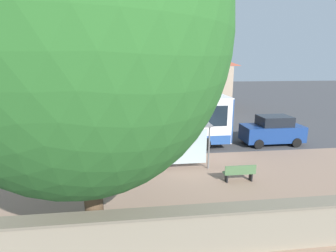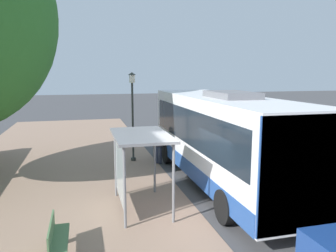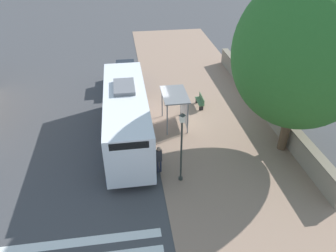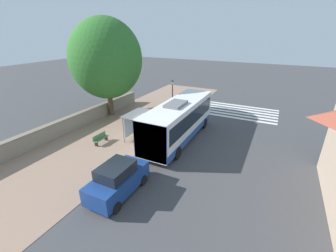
{
  "view_description": "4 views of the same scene",
  "coord_description": "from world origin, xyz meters",
  "px_view_note": "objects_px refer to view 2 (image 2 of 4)",
  "views": [
    {
      "loc": [
        -15.16,
        3.39,
        5.6
      ],
      "look_at": [
        -1.05,
        1.68,
        2.12
      ],
      "focal_mm": 28.0,
      "sensor_mm": 36.0,
      "label": 1
    },
    {
      "loc": [
        -3.37,
        -8.87,
        4.26
      ],
      "look_at": [
        0.2,
        4.75,
        1.99
      ],
      "focal_mm": 35.0,
      "sensor_mm": 36.0,
      "label": 2
    },
    {
      "loc": [
        1.69,
        20.29,
        12.39
      ],
      "look_at": [
        -0.71,
        4.3,
        2.08
      ],
      "focal_mm": 35.0,
      "sensor_mm": 36.0,
      "label": 3
    },
    {
      "loc": [
        8.89,
        -14.34,
        9.02
      ],
      "look_at": [
        0.8,
        1.89,
        1.31
      ],
      "focal_mm": 24.0,
      "sensor_mm": 36.0,
      "label": 4
    }
  ],
  "objects_px": {
    "bench": "(57,239)",
    "street_lamp_near": "(133,109)",
    "bus_shelter": "(136,147)",
    "pedestrian": "(159,142)",
    "bus": "(221,137)"
  },
  "relations": [
    {
      "from": "bus",
      "to": "bench",
      "type": "relative_size",
      "value": 6.59
    },
    {
      "from": "bus",
      "to": "bench",
      "type": "distance_m",
      "value": 6.98
    },
    {
      "from": "bus_shelter",
      "to": "pedestrian",
      "type": "bearing_deg",
      "value": 69.44
    },
    {
      "from": "bench",
      "to": "street_lamp_near",
      "type": "bearing_deg",
      "value": 69.54
    },
    {
      "from": "pedestrian",
      "to": "street_lamp_near",
      "type": "xyz_separation_m",
      "value": [
        -1.1,
        0.83,
        1.52
      ]
    },
    {
      "from": "bench",
      "to": "street_lamp_near",
      "type": "relative_size",
      "value": 0.35
    },
    {
      "from": "bus_shelter",
      "to": "bus",
      "type": "bearing_deg",
      "value": 22.53
    },
    {
      "from": "bus",
      "to": "bus_shelter",
      "type": "height_order",
      "value": "bus"
    },
    {
      "from": "street_lamp_near",
      "to": "bus_shelter",
      "type": "bearing_deg",
      "value": -97.46
    },
    {
      "from": "pedestrian",
      "to": "bench",
      "type": "distance_m",
      "value": 8.35
    },
    {
      "from": "bus",
      "to": "bus_shelter",
      "type": "relative_size",
      "value": 3.57
    },
    {
      "from": "pedestrian",
      "to": "bus",
      "type": "bearing_deg",
      "value": -65.27
    },
    {
      "from": "bench",
      "to": "street_lamp_near",
      "type": "distance_m",
      "value": 8.87
    },
    {
      "from": "bus_shelter",
      "to": "street_lamp_near",
      "type": "bearing_deg",
      "value": 82.54
    },
    {
      "from": "pedestrian",
      "to": "bench",
      "type": "xyz_separation_m",
      "value": [
        -4.11,
        -7.25,
        -0.57
      ]
    }
  ]
}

